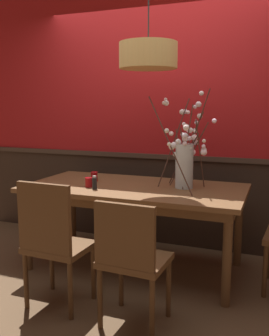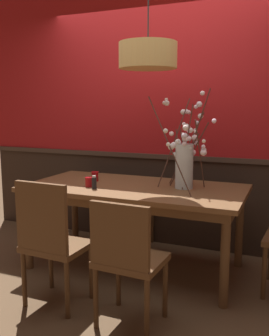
{
  "view_description": "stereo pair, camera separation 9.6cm",
  "coord_description": "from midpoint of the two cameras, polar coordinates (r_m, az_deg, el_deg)",
  "views": [
    {
      "loc": [
        1.2,
        -3.1,
        1.48
      ],
      "look_at": [
        0.0,
        0.0,
        0.94
      ],
      "focal_mm": 40.09,
      "sensor_mm": 36.0,
      "label": 1
    },
    {
      "loc": [
        1.29,
        -3.06,
        1.48
      ],
      "look_at": [
        0.0,
        0.0,
        0.94
      ],
      "focal_mm": 40.09,
      "sensor_mm": 36.0,
      "label": 2
    }
  ],
  "objects": [
    {
      "name": "candle_holder_nearer_edge",
      "position": [
        3.37,
        -7.72,
        -2.15
      ],
      "size": [
        0.07,
        0.07,
        0.09
      ],
      "color": "#9E0F14",
      "rests_on": "dining_table"
    },
    {
      "name": "pendant_lamp",
      "position": [
        3.26,
        1.22,
        16.7
      ],
      "size": [
        0.49,
        0.49,
        0.96
      ],
      "color": "tan"
    },
    {
      "name": "chair_near_side_right",
      "position": [
        2.54,
        -1.63,
        -13.24
      ],
      "size": [
        0.45,
        0.4,
        0.89
      ],
      "color": "brown",
      "rests_on": "ground"
    },
    {
      "name": "condiment_bottle",
      "position": [
        3.27,
        -6.95,
        -2.27
      ],
      "size": [
        0.04,
        0.04,
        0.12
      ],
      "color": "black",
      "rests_on": "dining_table"
    },
    {
      "name": "candle_holder_nearer_center",
      "position": [
        3.62,
        -6.91,
        -1.3
      ],
      "size": [
        0.07,
        0.07,
        0.09
      ],
      "color": "#9E0F14",
      "rests_on": "dining_table"
    },
    {
      "name": "chair_near_side_left",
      "position": [
        2.84,
        -13.25,
        -10.44
      ],
      "size": [
        0.46,
        0.4,
        0.97
      ],
      "color": "brown",
      "rests_on": "ground"
    },
    {
      "name": "vase_with_blossoms",
      "position": [
        3.32,
        6.85,
        1.48
      ],
      "size": [
        0.56,
        0.69,
        0.86
      ],
      "color": "silver",
      "rests_on": "dining_table"
    },
    {
      "name": "ground_plane",
      "position": [
        3.64,
        -0.79,
        -14.8
      ],
      "size": [
        24.0,
        24.0,
        0.0
      ],
      "primitive_type": "plane",
      "color": "brown"
    },
    {
      "name": "chair_far_side_left",
      "position": [
        4.39,
        0.53,
        -3.64
      ],
      "size": [
        0.43,
        0.41,
        0.9
      ],
      "color": "brown",
      "rests_on": "ground"
    },
    {
      "name": "back_wall",
      "position": [
        4.04,
        3.25,
        7.63
      ],
      "size": [
        4.37,
        0.14,
        2.76
      ],
      "color": "#2D2119",
      "rests_on": "ground"
    },
    {
      "name": "dining_table",
      "position": [
        3.41,
        -0.81,
        -4.06
      ],
      "size": [
        1.96,
        0.98,
        0.78
      ],
      "color": "brown",
      "rests_on": "ground"
    }
  ]
}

